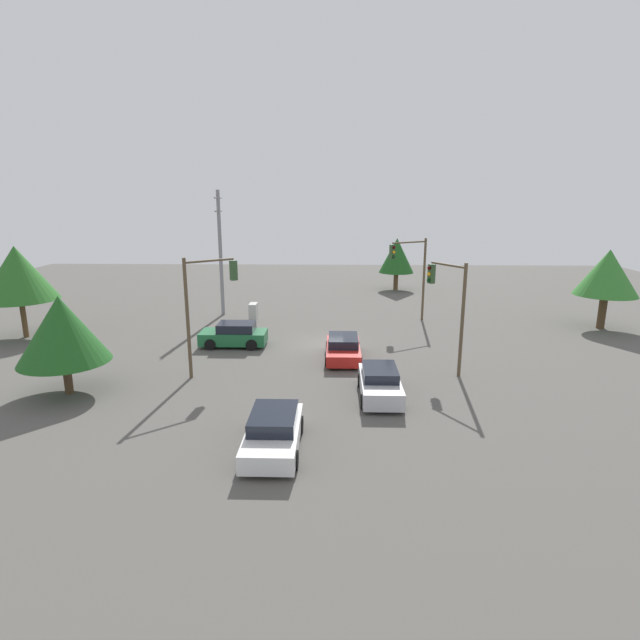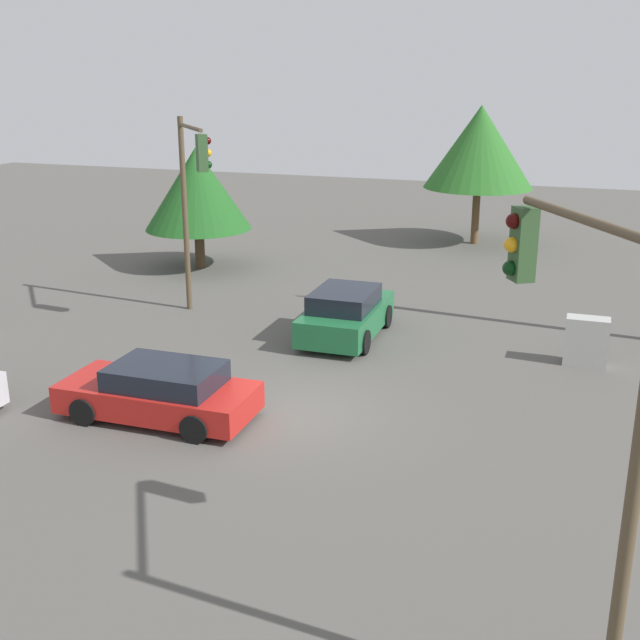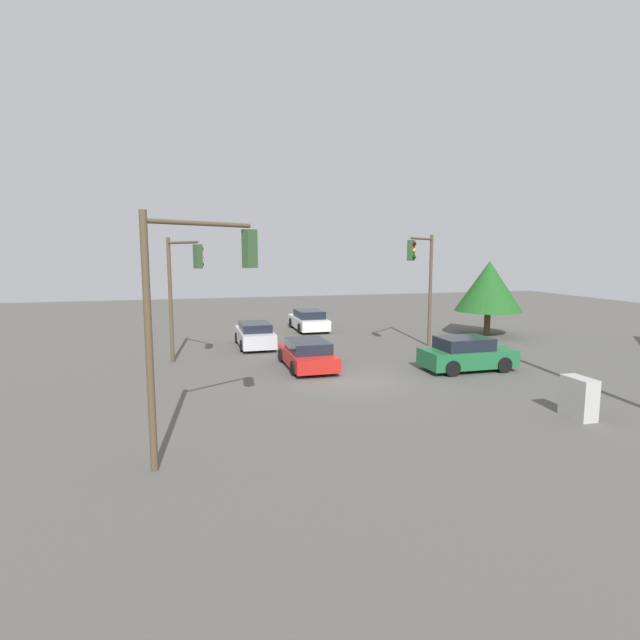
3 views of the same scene
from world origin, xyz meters
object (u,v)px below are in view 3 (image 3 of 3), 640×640
Objects in this scene: traffic_signal_aux at (193,294)px; sedan_white at (309,320)px; sedan_red at (307,354)px; sedan_green at (467,354)px; traffic_signal_main at (181,280)px; traffic_signal_cross at (423,272)px; electrical_cabinet at (579,398)px; sedan_silver at (255,335)px.

sedan_white is at bearing 36.76° from traffic_signal_aux.
sedan_green reaches higher than sedan_red.
traffic_signal_main is (4.35, 12.37, 3.32)m from sedan_green.
sedan_red is 6.77m from traffic_signal_main.
sedan_green is 0.66× the size of traffic_signal_cross.
sedan_white is 12.67m from traffic_signal_main.
electrical_cabinet is (-20.14, -3.94, -0.01)m from sedan_white.
traffic_signal_main reaches higher than sedan_green.
traffic_signal_main is at bearing -132.85° from sedan_white.
electrical_cabinet is at bearing -60.84° from sedan_silver.
traffic_signal_aux is (-6.68, 12.06, 3.54)m from sedan_green.
traffic_signal_aux is (-14.82, 3.56, 3.59)m from sedan_silver.
sedan_green is 6.20m from traffic_signal_cross.
sedan_white is 0.75× the size of traffic_signal_main.
sedan_green is at bearing 46.26° from traffic_signal_cross.
traffic_signal_cross is (-8.20, -4.39, 3.57)m from sedan_white.
sedan_white is at bearing 49.35° from sedan_silver.
traffic_signal_cross reaches higher than sedan_silver.
traffic_signal_aux is at bearing -103.52° from sedan_silver.
sedan_green is 3.09× the size of electrical_cabinet.
traffic_signal_cross is at bearing 176.45° from sedan_green.
sedan_silver is 6.39m from traffic_signal_main.
traffic_signal_cross reaches higher than electrical_cabinet.
electrical_cabinet is at bearing -32.23° from traffic_signal_aux.
traffic_signal_main is 16.93m from electrical_cabinet.
traffic_signal_aux reaches higher than sedan_green.
traffic_signal_main is (1.97, 5.51, 3.42)m from sedan_red.
sedan_white is 20.52m from electrical_cabinet.
traffic_signal_cross is (-3.05, -8.81, 3.56)m from sedan_silver.
sedan_white reaches higher than electrical_cabinet.
electrical_cabinet is at bearing -78.93° from sedan_white.
traffic_signal_main is 4.49× the size of electrical_cabinet.
traffic_signal_cross is (2.71, -7.18, 3.61)m from sedan_red.
traffic_signal_cross and traffic_signal_aux have the same top height.
sedan_green is at bearing -72.98° from sedan_white.
electrical_cabinet is at bearing -53.88° from sedan_red.
sedan_white is 1.09× the size of sedan_green.
electrical_cabinet is at bearing -1.09° from sedan_green.
traffic_signal_aux reaches higher than sedan_white.
traffic_signal_main is at bearing 160.36° from sedan_red.
sedan_red is 0.72× the size of traffic_signal_aux.
sedan_silver is 1.04× the size of sedan_green.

